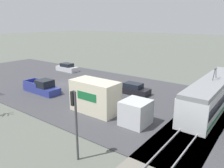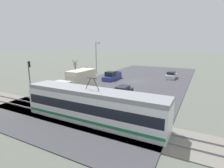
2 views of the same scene
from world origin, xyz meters
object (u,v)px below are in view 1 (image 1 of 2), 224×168
(light_rail_tram, at_px, (212,94))
(box_truck, at_px, (104,100))
(sedan_car_1, at_px, (133,89))
(pickup_truck, at_px, (42,87))
(traffic_light_pole, at_px, (75,116))
(sedan_car_0, at_px, (67,68))

(light_rail_tram, relative_size, box_truck, 1.72)
(box_truck, distance_m, sedan_car_1, 7.62)
(pickup_truck, bearing_deg, traffic_light_pole, 62.35)
(light_rail_tram, bearing_deg, pickup_truck, -67.56)
(box_truck, height_order, traffic_light_pole, traffic_light_pole)
(light_rail_tram, xyz_separation_m, pickup_truck, (7.90, -19.12, -0.86))
(sedan_car_0, height_order, traffic_light_pole, traffic_light_pole)
(light_rail_tram, xyz_separation_m, traffic_light_pole, (15.34, -4.92, 1.54))
(box_truck, xyz_separation_m, pickup_truck, (-0.57, -11.00, -0.83))
(pickup_truck, bearing_deg, sedan_car_0, -145.76)
(light_rail_tram, height_order, sedan_car_0, light_rail_tram)
(pickup_truck, bearing_deg, box_truck, 87.03)
(light_rail_tram, distance_m, sedan_car_0, 26.79)
(box_truck, relative_size, traffic_light_pole, 1.75)
(traffic_light_pole, bearing_deg, box_truck, -155.01)
(box_truck, bearing_deg, sedan_car_0, -122.03)
(light_rail_tram, relative_size, pickup_truck, 2.61)
(sedan_car_1, bearing_deg, pickup_truck, 125.15)
(pickup_truck, xyz_separation_m, traffic_light_pole, (7.44, 14.20, 2.40))
(pickup_truck, relative_size, sedan_car_1, 1.28)
(box_truck, distance_m, pickup_truck, 11.04)
(box_truck, bearing_deg, light_rail_tram, 136.18)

